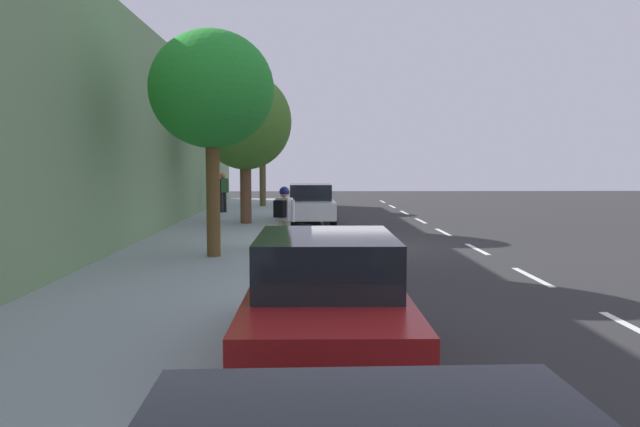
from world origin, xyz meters
The scene contains 14 objects.
ground centered at (0.00, 0.00, 0.00)m, with size 69.40×69.40×0.00m, color #2C2C2C.
sidewalk centered at (4.19, 0.00, 0.07)m, with size 3.77×43.37×0.15m, color #95A1A3.
curb_edge centered at (2.23, 0.00, 0.07)m, with size 0.16×43.37×0.15m, color gray.
lane_stripe_centre centered at (-3.24, 0.41, 0.00)m, with size 0.14×44.20×0.01m.
lane_stripe_bike_edge centered at (0.76, 0.00, 0.00)m, with size 0.12×43.37×0.01m, color white.
building_facade centered at (6.33, 0.00, 3.20)m, with size 0.50×43.37×6.39m, color #789F69.
parked_sedan_white_nearest centered at (1.22, -7.00, 0.75)m, with size 1.90×4.43×1.52m.
parked_sedan_red_second centered at (1.19, 10.18, 0.75)m, with size 1.88×4.42×1.52m.
bicycle_at_curb centered at (1.76, 1.45, 0.38)m, with size 1.30×1.24×0.77m.
cyclist_with_backpack centered at (1.98, 1.02, 1.06)m, with size 0.55×0.53×1.73m.
street_tree_near_cyclist centered at (3.58, -14.97, 3.77)m, with size 2.58×2.58×4.73m.
street_tree_mid_block centered at (3.58, -5.67, 3.79)m, with size 3.34×3.34×5.40m.
street_tree_far_end centered at (3.58, 2.52, 4.01)m, with size 2.88×2.88×5.25m.
pedestrian_on_phone centered at (5.06, -10.77, 1.15)m, with size 0.46×0.47×1.75m.
Camera 1 is at (1.43, 17.41, 2.35)m, focal length 35.70 mm.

